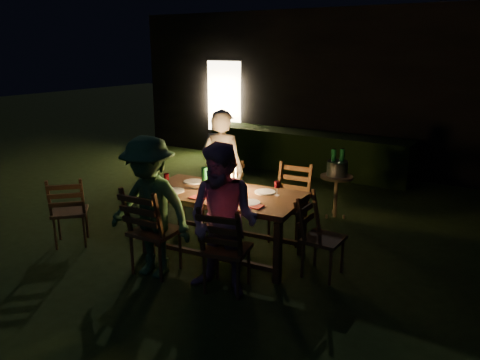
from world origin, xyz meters
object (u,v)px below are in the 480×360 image
Objects in this scene: person_opp_right at (223,221)px; dining_table at (223,199)px; chair_near_right at (226,264)px; bottle_bucket_a at (333,165)px; lantern at (228,179)px; chair_end at (321,251)px; chair_far_right at (288,217)px; ice_bucket at (337,168)px; chair_near_left at (155,246)px; chair_far_left at (221,207)px; side_table at (336,181)px; bottle_table at (205,179)px; person_house_side at (223,169)px; person_opp_left at (150,208)px; chair_spare at (71,223)px; bottle_bucket_b at (342,165)px.

dining_table is at bearing 118.76° from person_opp_right.
chair_near_right reaches higher than bottle_bucket_a.
person_opp_right is 4.51× the size of lantern.
lantern is at bearing 114.69° from person_opp_right.
chair_far_right is at bearing -132.25° from chair_end.
chair_near_left is at bearing -110.68° from ice_bucket.
person_opp_right is 2.70m from bottle_bucket_a.
chair_near_left is 0.90m from chair_near_right.
chair_far_left is 0.62× the size of person_opp_right.
bottle_bucket_a reaches higher than chair_end.
chair_end is 1.48× the size of side_table.
chair_near_left is at bearing -120.26° from dining_table.
chair_near_right is 3.56× the size of bottle_table.
chair_far_right is at bearing 177.22° from person_house_side.
lantern is (0.57, -0.67, 0.65)m from chair_far_left.
person_opp_left reaches higher than bottle_table.
chair_spare is 3.42× the size of bottle_table.
person_house_side is at bearing -2.52° from chair_far_right.
chair_near_left is 1.54m from chair_far_left.
dining_table is 0.94m from person_opp_left.
chair_near_left is at bearing 90.62° from person_opp_left.
chair_far_left is 0.54m from person_house_side.
bottle_bucket_b is at bearing -132.85° from chair_far_left.
chair_far_right reaches higher than chair_near_right.
person_opp_right reaches higher than chair_far_left.
chair_spare is (-1.30, -1.52, -0.01)m from chair_far_left.
chair_near_right is at bearing 86.65° from chair_far_right.
person_opp_right reaches higher than chair_end.
bottle_table is 0.44× the size of side_table.
chair_far_right is at bearing -9.65° from chair_spare.
chair_spare is (-1.82, -0.80, -0.42)m from dining_table.
lantern reaches higher than chair_spare.
chair_near_left is at bearing -45.51° from chair_spare.
lantern is 1.97m from bottle_bucket_a.
person_opp_left is 5.61× the size of bottle_table.
lantern is at bearing -86.06° from chair_end.
dining_table is at bearing 5.70° from bottle_table.
bottle_bucket_a is (0.88, 1.95, -0.13)m from bottle_table.
dining_table is 0.98m from chair_near_right.
chair_far_right reaches higher than bottle_bucket_a.
person_opp_left reaches higher than bottle_bucket_b.
bottle_bucket_b reaches higher than chair_spare.
chair_end is 1.61m from bottle_table.
person_opp_right reaches higher than chair_near_right.
bottle_bucket_b is (1.26, 1.24, -0.03)m from person_house_side.
chair_near_right is 1.78m from chair_far_left.
chair_spare reaches higher than ice_bucket.
bottle_bucket_b is (0.10, 0.08, 0.00)m from bottle_bucket_a.
bottle_bucket_b is at bearing 38.66° from side_table.
person_opp_right reaches higher than chair_far_right.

